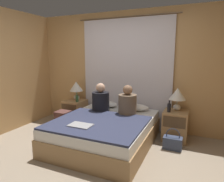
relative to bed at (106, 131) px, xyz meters
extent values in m
plane|color=gray|center=(0.00, -0.73, -0.23)|extent=(16.00, 16.00, 0.00)
cube|color=tan|center=(0.00, 1.07, 1.02)|extent=(4.34, 0.06, 2.50)
cube|color=silver|center=(0.00, 1.00, 0.93)|extent=(2.00, 0.02, 2.34)
cylinder|color=brown|center=(0.00, 1.00, 2.12)|extent=(2.20, 0.02, 0.02)
cube|color=#99754C|center=(0.00, 0.00, -0.08)|extent=(1.56, 1.90, 0.31)
cube|color=white|center=(0.00, 0.00, 0.16)|extent=(1.52, 1.86, 0.16)
cube|color=#A87F51|center=(-1.12, 0.70, 0.04)|extent=(0.44, 0.46, 0.55)
cube|color=#4C3823|center=(-1.12, 0.46, 0.18)|extent=(0.39, 0.02, 0.20)
cube|color=#A87F51|center=(1.12, 0.70, 0.04)|extent=(0.44, 0.46, 0.55)
cube|color=#4C3823|center=(1.12, 0.46, 0.18)|extent=(0.39, 0.02, 0.20)
ellipsoid|color=silver|center=(-1.12, 0.77, 0.38)|extent=(0.14, 0.14, 0.11)
cylinder|color=#B2A893|center=(-1.12, 0.77, 0.48)|extent=(0.02, 0.02, 0.10)
cone|color=white|center=(-1.12, 0.77, 0.64)|extent=(0.30, 0.30, 0.22)
ellipsoid|color=silver|center=(1.12, 0.77, 0.38)|extent=(0.14, 0.14, 0.11)
cylinder|color=#B2A893|center=(1.12, 0.77, 0.48)|extent=(0.02, 0.02, 0.10)
cone|color=white|center=(1.12, 0.77, 0.64)|extent=(0.30, 0.30, 0.22)
ellipsoid|color=white|center=(-0.34, 0.75, 0.30)|extent=(0.50, 0.32, 0.12)
ellipsoid|color=white|center=(0.34, 0.75, 0.30)|extent=(0.50, 0.32, 0.12)
cube|color=#2D334C|center=(0.00, -0.28, 0.25)|extent=(1.50, 1.28, 0.03)
cylinder|color=black|center=(-0.29, 0.39, 0.43)|extent=(0.34, 0.34, 0.39)
sphere|color=tan|center=(-0.29, 0.39, 0.72)|extent=(0.18, 0.18, 0.18)
cylinder|color=brown|center=(0.27, 0.39, 0.43)|extent=(0.34, 0.34, 0.38)
sphere|color=#846047|center=(0.27, 0.39, 0.71)|extent=(0.18, 0.18, 0.18)
cylinder|color=#2D4C28|center=(-0.99, 0.60, 0.39)|extent=(0.06, 0.06, 0.15)
cylinder|color=#2D4C28|center=(-0.99, 0.60, 0.50)|extent=(0.02, 0.02, 0.06)
cylinder|color=black|center=(1.00, 0.60, 0.40)|extent=(0.06, 0.06, 0.16)
cylinder|color=black|center=(1.00, 0.60, 0.51)|extent=(0.02, 0.02, 0.06)
cube|color=#9EA0A5|center=(-0.16, -0.56, 0.28)|extent=(0.36, 0.23, 0.02)
cube|color=brown|center=(-1.09, 0.22, -0.02)|extent=(0.29, 0.24, 0.43)
cube|color=#452824|center=(-1.09, 0.20, 0.15)|extent=(0.26, 0.25, 0.08)
cube|color=#333D56|center=(1.13, 0.28, -0.13)|extent=(0.31, 0.17, 0.21)
torus|color=#2B3449|center=(1.13, 0.28, 0.02)|extent=(0.23, 0.02, 0.23)
camera|label=1|loc=(1.47, -3.05, 1.35)|focal=32.00mm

